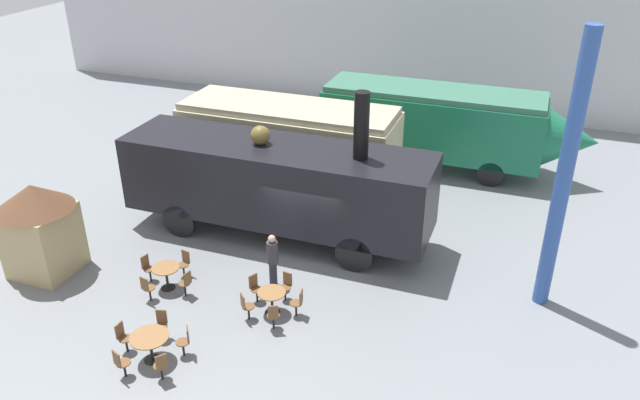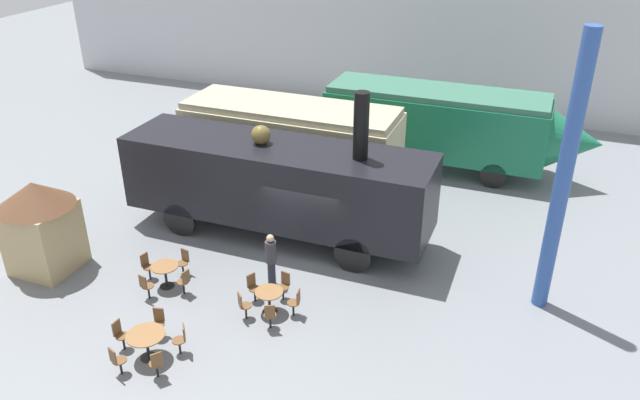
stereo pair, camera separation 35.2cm
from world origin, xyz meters
name	(u,v)px [view 1 (the left image)]	position (x,y,z in m)	size (l,w,h in m)	color
ground_plane	(306,256)	(0.00, 0.00, 0.00)	(80.00, 80.00, 0.00)	gray
backdrop_wall	(417,23)	(0.00, 15.76, 4.50)	(44.00, 0.15, 9.00)	silver
streamlined_locomotive	(451,123)	(3.11, 8.68, 1.98)	(11.06, 2.74, 3.36)	#196B47
passenger_coach_vintage	(289,141)	(-2.40, 4.44, 2.04)	(8.27, 2.88, 3.48)	beige
steam_locomotive	(277,181)	(-1.39, 0.97, 2.06)	(10.46, 2.72, 5.45)	black
cafe_table_near	(272,297)	(0.18, -3.15, 0.55)	(0.80, 0.80, 0.71)	black
cafe_table_mid	(150,341)	(-1.92, -6.01, 0.63)	(1.00, 1.00, 0.76)	black
cafe_table_far	(166,272)	(-3.28, -3.13, 0.58)	(0.83, 0.83, 0.74)	black
cafe_chair_0	(298,301)	(0.95, -3.03, 0.51)	(0.37, 0.36, 0.87)	black
cafe_chair_1	(286,284)	(0.31, -2.38, 0.51)	(0.36, 0.37, 0.87)	black
cafe_chair_2	(255,286)	(-0.50, -2.79, 0.51)	(0.40, 0.39, 0.87)	black
cafe_chair_3	(246,305)	(-0.36, -3.69, 0.51)	(0.40, 0.40, 0.87)	black
cafe_chair_4	(273,315)	(0.53, -3.84, 0.51)	(0.39, 0.40, 0.87)	black
cafe_chair_5	(123,336)	(-2.79, -5.96, 0.51)	(0.36, 0.36, 0.87)	black
cafe_chair_6	(120,362)	(-2.24, -6.82, 0.51)	(0.38, 0.39, 0.87)	black
cafe_chair_7	(161,365)	(-1.25, -6.56, 0.51)	(0.41, 0.40, 0.87)	black
cafe_chair_8	(185,339)	(-1.19, -5.54, 0.51)	(0.40, 0.39, 0.87)	black
cafe_chair_9	(161,323)	(-2.14, -5.17, 0.51)	(0.36, 0.38, 0.87)	black
cafe_chair_10	(147,287)	(-3.44, -3.90, 0.51)	(0.36, 0.38, 0.87)	black
cafe_chair_11	(186,282)	(-2.51, -3.29, 0.51)	(0.38, 0.36, 0.87)	black
cafe_chair_12	(184,262)	(-3.12, -2.36, 0.51)	(0.36, 0.38, 0.87)	black
cafe_chair_13	(147,266)	(-4.05, -2.97, 0.51)	(0.38, 0.36, 0.87)	black
visitor_person	(273,258)	(-0.35, -1.86, 0.95)	(0.34, 0.34, 1.74)	#262633
ticket_kiosk	(39,224)	(-7.35, -3.57, 1.67)	(2.34, 2.34, 3.00)	tan
support_pillar	(564,177)	(7.35, 0.09, 4.00)	(0.44, 0.44, 8.00)	#2D519E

